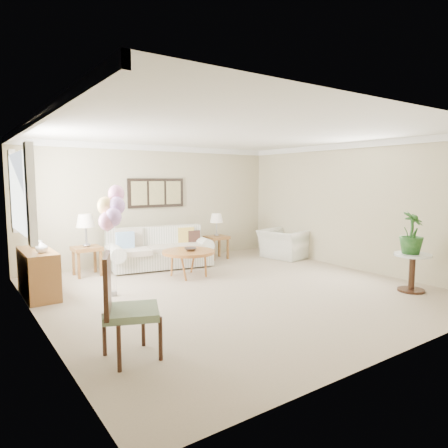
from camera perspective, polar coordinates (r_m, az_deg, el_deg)
name	(u,v)px	position (r m, az deg, el deg)	size (l,w,h in m)	color
ground_plane	(234,290)	(6.80, 1.43, -9.41)	(6.00, 6.00, 0.00)	tan
room_shell	(226,193)	(6.56, 0.22, 4.43)	(6.04, 6.04, 2.60)	#BAB090
wall_art_triptych	(156,193)	(9.11, -9.63, 4.40)	(1.35, 0.06, 0.65)	black
sofa	(160,252)	(8.56, -9.12, -3.92)	(2.42, 1.19, 0.84)	white
end_table_left	(87,251)	(8.12, -19.02, -3.72)	(0.52, 0.47, 0.57)	brown
end_table_right	(217,240)	(9.33, -1.07, -2.25)	(0.49, 0.45, 0.54)	brown
lamp_left	(86,222)	(8.05, -19.16, 0.31)	(0.36, 0.36, 0.63)	gray
lamp_right	(216,219)	(9.27, -1.08, 0.75)	(0.30, 0.30, 0.53)	gray
coffee_table	(188,253)	(7.64, -5.10, -4.11)	(1.00, 1.00, 0.50)	#A56D31
decor_bowl	(190,249)	(7.61, -4.82, -3.62)	(0.23, 0.23, 0.06)	#322A26
armchair	(284,244)	(9.55, 8.58, -2.83)	(1.02, 0.89, 0.66)	white
side_table	(412,263)	(7.31, 25.32, -5.06)	(0.59, 0.59, 0.63)	silver
potted_plant	(412,233)	(7.22, 25.24, -1.16)	(0.39, 0.39, 0.69)	#164616
accent_chair	(123,305)	(4.26, -14.18, -11.16)	(0.71, 0.71, 1.12)	gray
credenza	(38,273)	(7.03, -25.02, -6.38)	(0.46, 1.20, 0.74)	brown
vase_white	(42,247)	(6.67, -24.62, -2.96)	(0.18, 0.18, 0.19)	silver
vase_sage	(35,242)	(7.20, -25.40, -2.30)	(0.19, 0.19, 0.20)	beige
balloon_cluster	(112,209)	(6.45, -15.73, 2.04)	(0.48, 0.48, 1.77)	gray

